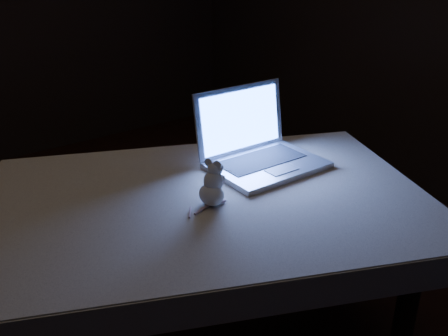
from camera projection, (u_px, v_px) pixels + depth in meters
floor at (146, 333)px, 2.29m from camera, size 5.00×5.00×0.00m
table at (210, 287)px, 1.97m from camera, size 1.72×1.47×0.78m
tablecloth at (208, 210)px, 1.83m from camera, size 1.77×1.36×0.11m
laptop at (268, 133)px, 1.97m from camera, size 0.46×0.40×0.30m
plush_mouse at (211, 183)px, 1.71m from camera, size 0.15×0.15×0.17m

